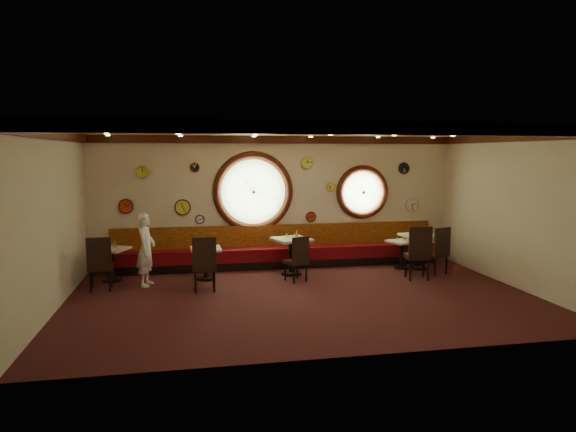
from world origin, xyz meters
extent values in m
cube|color=#321017|center=(0.00, 0.00, 0.00)|extent=(9.00, 6.00, 0.00)
cube|color=#BD8B35|center=(0.00, 0.00, 3.20)|extent=(9.00, 6.00, 0.02)
cube|color=beige|center=(0.00, 3.00, 1.60)|extent=(9.00, 0.02, 3.20)
cube|color=beige|center=(0.00, -3.00, 1.60)|extent=(9.00, 0.02, 3.20)
cube|color=beige|center=(-4.50, 0.00, 1.60)|extent=(0.02, 6.00, 3.20)
cube|color=beige|center=(4.50, 0.00, 1.60)|extent=(0.02, 6.00, 3.20)
cube|color=#39130A|center=(0.00, 2.95, 3.11)|extent=(9.00, 0.10, 0.18)
cube|color=#39130A|center=(0.00, -2.95, 3.11)|extent=(9.00, 0.10, 0.18)
cube|color=#39130A|center=(-4.45, 0.00, 3.11)|extent=(0.10, 6.00, 0.18)
cube|color=#39130A|center=(4.45, 0.00, 3.11)|extent=(0.10, 6.00, 0.18)
cube|color=black|center=(0.00, 2.72, 0.10)|extent=(8.00, 0.55, 0.20)
cube|color=#59070F|center=(0.00, 2.72, 0.35)|extent=(8.00, 0.55, 0.30)
cube|color=#651208|center=(0.00, 2.94, 0.75)|extent=(8.00, 0.10, 0.55)
cylinder|color=#97C274|center=(-0.60, 3.00, 1.85)|extent=(1.66, 0.02, 1.66)
torus|color=#39130A|center=(-0.60, 2.98, 1.85)|extent=(1.98, 0.18, 1.98)
torus|color=gold|center=(-0.60, 2.95, 1.85)|extent=(1.61, 0.03, 1.61)
cylinder|color=#97C274|center=(2.20, 3.00, 1.80)|extent=(1.10, 0.02, 1.10)
torus|color=#39130A|center=(2.20, 2.98, 1.80)|extent=(1.38, 0.18, 1.38)
torus|color=gold|center=(2.20, 2.95, 1.80)|extent=(1.09, 0.03, 1.09)
cylinder|color=#BEE246|center=(0.75, 2.96, 2.55)|extent=(0.30, 0.03, 0.30)
cylinder|color=gold|center=(1.35, 2.96, 1.95)|extent=(0.22, 0.03, 0.22)
cylinder|color=silver|center=(3.55, 2.96, 1.45)|extent=(0.34, 0.03, 0.34)
cylinder|color=red|center=(-3.60, 2.96, 1.55)|extent=(0.32, 0.03, 0.32)
cylinder|color=silver|center=(-1.90, 2.96, 1.20)|extent=(0.20, 0.03, 0.20)
cylinder|color=black|center=(-2.00, 2.96, 2.45)|extent=(0.24, 0.03, 0.24)
cylinder|color=red|center=(0.85, 2.96, 1.20)|extent=(0.24, 0.03, 0.24)
cylinder|color=#AEC928|center=(-3.20, 2.96, 2.35)|extent=(0.26, 0.03, 0.26)
cylinder|color=gold|center=(-2.30, 2.96, 1.50)|extent=(0.36, 0.03, 0.36)
cylinder|color=black|center=(3.30, 2.96, 2.40)|extent=(0.28, 0.03, 0.28)
cylinder|color=black|center=(-3.84, 2.03, 0.03)|extent=(0.42, 0.42, 0.06)
cylinder|color=black|center=(-3.84, 2.03, 0.36)|extent=(0.11, 0.11, 0.67)
cube|color=white|center=(-3.84, 2.03, 0.71)|extent=(0.87, 0.87, 0.05)
cylinder|color=black|center=(-1.81, 1.78, 0.03)|extent=(0.41, 0.41, 0.06)
cylinder|color=black|center=(-1.81, 1.78, 0.35)|extent=(0.11, 0.11, 0.65)
cube|color=white|center=(-1.81, 1.78, 0.69)|extent=(0.68, 0.68, 0.05)
cylinder|color=black|center=(0.14, 1.90, 0.03)|extent=(0.49, 0.49, 0.07)
cylinder|color=black|center=(0.14, 1.90, 0.42)|extent=(0.13, 0.13, 0.77)
cube|color=white|center=(0.14, 1.90, 0.82)|extent=(0.96, 0.96, 0.06)
cylinder|color=black|center=(2.91, 2.02, 0.03)|extent=(0.39, 0.39, 0.05)
cylinder|color=black|center=(2.91, 2.02, 0.34)|extent=(0.11, 0.11, 0.62)
cube|color=white|center=(2.91, 2.02, 0.66)|extent=(0.76, 0.76, 0.04)
cylinder|color=black|center=(3.30, 1.93, 0.03)|extent=(0.48, 0.48, 0.07)
cylinder|color=black|center=(3.30, 1.93, 0.41)|extent=(0.13, 0.13, 0.76)
cube|color=white|center=(3.30, 1.93, 0.81)|extent=(0.85, 0.85, 0.05)
cube|color=black|center=(-3.94, 1.29, 0.47)|extent=(0.50, 0.50, 0.08)
cube|color=black|center=(-3.93, 1.09, 0.81)|extent=(0.47, 0.09, 0.61)
cube|color=black|center=(-1.87, 0.87, 0.47)|extent=(0.48, 0.48, 0.08)
cube|color=black|center=(-1.87, 0.66, 0.82)|extent=(0.47, 0.07, 0.62)
cube|color=black|center=(0.12, 1.29, 0.42)|extent=(0.55, 0.55, 0.07)
cube|color=black|center=(0.19, 1.12, 0.73)|extent=(0.41, 0.22, 0.55)
cube|color=black|center=(2.81, 0.97, 0.50)|extent=(0.58, 0.58, 0.09)
cube|color=black|center=(2.77, 0.75, 0.88)|extent=(0.51, 0.14, 0.66)
cube|color=black|center=(3.45, 1.38, 0.46)|extent=(0.58, 0.58, 0.08)
cube|color=black|center=(3.52, 1.19, 0.80)|extent=(0.45, 0.21, 0.60)
cylinder|color=silver|center=(-3.88, 2.05, 0.78)|extent=(0.04, 0.04, 0.10)
cylinder|color=silver|center=(-1.92, 1.85, 0.77)|extent=(0.04, 0.04, 0.11)
cylinder|color=silver|center=(0.05, 2.01, 0.90)|extent=(0.03, 0.03, 0.09)
cylinder|color=silver|center=(2.80, 2.10, 0.73)|extent=(0.03, 0.03, 0.09)
cylinder|color=silver|center=(-3.79, 1.99, 0.79)|extent=(0.04, 0.04, 0.11)
cylinder|color=silver|center=(-1.81, 1.79, 0.76)|extent=(0.03, 0.03, 0.09)
cylinder|color=silver|center=(0.22, 1.87, 0.90)|extent=(0.04, 0.04, 0.11)
cylinder|color=silver|center=(2.94, 1.96, 0.74)|extent=(0.04, 0.04, 0.11)
cylinder|color=gold|center=(-3.76, 2.15, 0.81)|extent=(0.05, 0.05, 0.15)
cylinder|color=yellow|center=(-1.73, 1.89, 0.79)|extent=(0.04, 0.04, 0.14)
cylinder|color=gold|center=(0.29, 2.01, 0.93)|extent=(0.05, 0.05, 0.16)
cylinder|color=gold|center=(2.98, 2.11, 0.76)|extent=(0.05, 0.05, 0.16)
cylinder|color=silver|center=(3.27, 2.04, 0.89)|extent=(0.04, 0.04, 0.11)
cylinder|color=silver|center=(3.28, 1.84, 0.89)|extent=(0.04, 0.04, 0.10)
cylinder|color=gold|center=(3.36, 2.05, 0.91)|extent=(0.05, 0.05, 0.14)
imported|color=white|center=(-3.06, 1.51, 0.78)|extent=(0.47, 0.63, 1.55)
camera|label=1|loc=(-2.12, -9.48, 2.77)|focal=32.00mm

